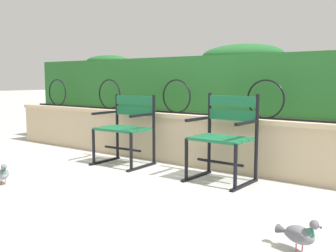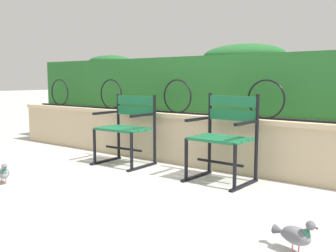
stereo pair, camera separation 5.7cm
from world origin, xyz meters
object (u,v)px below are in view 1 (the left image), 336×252
(park_chair_right, at_px, (224,135))
(pigeon_far_side, at_px, (3,173))
(pigeon_near_chairs, at_px, (299,234))
(park_chair_left, at_px, (126,126))

(park_chair_right, height_order, pigeon_far_side, park_chair_right)
(pigeon_near_chairs, xyz_separation_m, pigeon_far_side, (-2.84, -0.22, 0.00))
(park_chair_right, distance_m, pigeon_near_chairs, 1.73)
(park_chair_left, distance_m, pigeon_far_side, 1.51)
(park_chair_right, bearing_deg, pigeon_near_chairs, -46.06)
(park_chair_left, distance_m, pigeon_near_chairs, 2.80)
(pigeon_near_chairs, bearing_deg, pigeon_far_side, -175.48)
(park_chair_right, bearing_deg, park_chair_left, -179.34)
(park_chair_left, distance_m, park_chair_right, 1.33)
(pigeon_near_chairs, bearing_deg, park_chair_left, 154.34)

